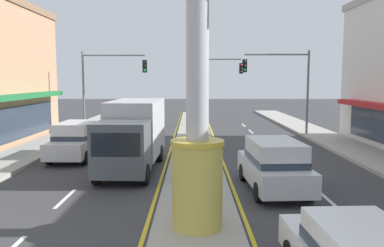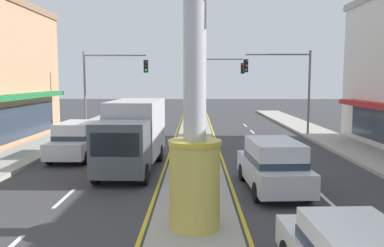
{
  "view_description": "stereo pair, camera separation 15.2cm",
  "coord_description": "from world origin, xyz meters",
  "px_view_note": "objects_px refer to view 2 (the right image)",
  "views": [
    {
      "loc": [
        -0.14,
        -4.0,
        4.1
      ],
      "look_at": [
        -0.1,
        9.39,
        2.6
      ],
      "focal_mm": 36.61,
      "sensor_mm": 36.0,
      "label": 1
    },
    {
      "loc": [
        0.01,
        -4.0,
        4.1
      ],
      "look_at": [
        -0.1,
        9.39,
        2.6
      ],
      "focal_mm": 36.61,
      "sensor_mm": 36.0,
      "label": 2
    }
  ],
  "objects_px": {
    "district_sign": "(195,75)",
    "box_truck_far_right_lane": "(133,132)",
    "traffic_light_right_side": "(285,78)",
    "traffic_light_left_side": "(108,78)",
    "suv_mid_left_lane": "(273,165)",
    "suv_near_right_lane": "(77,140)",
    "traffic_light_median_far": "(214,79)"
  },
  "relations": [
    {
      "from": "district_sign",
      "to": "suv_mid_left_lane",
      "type": "relative_size",
      "value": 1.86
    },
    {
      "from": "traffic_light_median_far",
      "to": "suv_mid_left_lane",
      "type": "xyz_separation_m",
      "value": [
        1.18,
        -20.57,
        -3.21
      ]
    },
    {
      "from": "traffic_light_median_far",
      "to": "district_sign",
      "type": "bearing_deg",
      "value": -94.0
    },
    {
      "from": "traffic_light_right_side",
      "to": "box_truck_far_right_lane",
      "type": "height_order",
      "value": "traffic_light_right_side"
    },
    {
      "from": "box_truck_far_right_lane",
      "to": "traffic_light_left_side",
      "type": "bearing_deg",
      "value": 107.75
    },
    {
      "from": "traffic_light_right_side",
      "to": "district_sign",
      "type": "bearing_deg",
      "value": -109.67
    },
    {
      "from": "district_sign",
      "to": "traffic_light_median_far",
      "type": "xyz_separation_m",
      "value": [
        1.72,
        24.57,
        -0.02
      ]
    },
    {
      "from": "traffic_light_left_side",
      "to": "suv_mid_left_lane",
      "type": "bearing_deg",
      "value": -57.98
    },
    {
      "from": "suv_mid_left_lane",
      "to": "box_truck_far_right_lane",
      "type": "bearing_deg",
      "value": 147.68
    },
    {
      "from": "district_sign",
      "to": "suv_near_right_lane",
      "type": "bearing_deg",
      "value": 121.88
    },
    {
      "from": "suv_near_right_lane",
      "to": "box_truck_far_right_lane",
      "type": "height_order",
      "value": "box_truck_far_right_lane"
    },
    {
      "from": "suv_near_right_lane",
      "to": "box_truck_far_right_lane",
      "type": "xyz_separation_m",
      "value": [
        3.35,
        -2.33,
        0.71
      ]
    },
    {
      "from": "traffic_light_left_side",
      "to": "box_truck_far_right_lane",
      "type": "bearing_deg",
      "value": -72.25
    },
    {
      "from": "district_sign",
      "to": "suv_near_right_lane",
      "type": "xyz_separation_m",
      "value": [
        -6.19,
        9.96,
        -3.23
      ]
    },
    {
      "from": "traffic_light_median_far",
      "to": "box_truck_far_right_lane",
      "type": "relative_size",
      "value": 0.89
    },
    {
      "from": "traffic_light_left_side",
      "to": "box_truck_far_right_lane",
      "type": "xyz_separation_m",
      "value": [
        3.64,
        -11.36,
        -2.55
      ]
    },
    {
      "from": "traffic_light_median_far",
      "to": "box_truck_far_right_lane",
      "type": "height_order",
      "value": "traffic_light_median_far"
    },
    {
      "from": "traffic_light_median_far",
      "to": "suv_near_right_lane",
      "type": "xyz_separation_m",
      "value": [
        -7.91,
        -14.61,
        -3.21
      ]
    },
    {
      "from": "traffic_light_right_side",
      "to": "suv_near_right_lane",
      "type": "height_order",
      "value": "traffic_light_right_side"
    },
    {
      "from": "traffic_light_left_side",
      "to": "traffic_light_right_side",
      "type": "relative_size",
      "value": 1.0
    },
    {
      "from": "suv_mid_left_lane",
      "to": "traffic_light_median_far",
      "type": "bearing_deg",
      "value": 93.28
    },
    {
      "from": "traffic_light_right_side",
      "to": "box_truck_far_right_lane",
      "type": "bearing_deg",
      "value": -131.59
    },
    {
      "from": "district_sign",
      "to": "box_truck_far_right_lane",
      "type": "bearing_deg",
      "value": 110.43
    },
    {
      "from": "district_sign",
      "to": "traffic_light_median_far",
      "type": "height_order",
      "value": "district_sign"
    },
    {
      "from": "district_sign",
      "to": "traffic_light_left_side",
      "type": "height_order",
      "value": "district_sign"
    },
    {
      "from": "traffic_light_left_side",
      "to": "box_truck_far_right_lane",
      "type": "distance_m",
      "value": 12.2
    },
    {
      "from": "box_truck_far_right_lane",
      "to": "suv_mid_left_lane",
      "type": "xyz_separation_m",
      "value": [
        5.74,
        -3.63,
        -0.71
      ]
    },
    {
      "from": "box_truck_far_right_lane",
      "to": "suv_mid_left_lane",
      "type": "bearing_deg",
      "value": -32.32
    },
    {
      "from": "district_sign",
      "to": "traffic_light_right_side",
      "type": "relative_size",
      "value": 1.41
    },
    {
      "from": "traffic_light_median_far",
      "to": "box_truck_far_right_lane",
      "type": "xyz_separation_m",
      "value": [
        -4.56,
        -16.94,
        -2.5
      ]
    },
    {
      "from": "traffic_light_left_side",
      "to": "box_truck_far_right_lane",
      "type": "relative_size",
      "value": 0.89
    },
    {
      "from": "traffic_light_median_far",
      "to": "traffic_light_right_side",
      "type": "bearing_deg",
      "value": -53.56
    }
  ]
}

